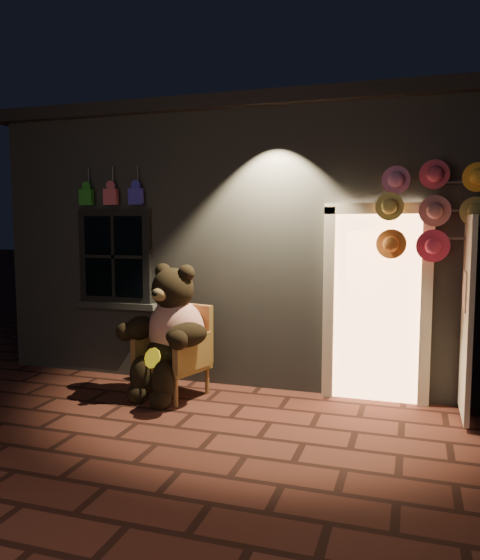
% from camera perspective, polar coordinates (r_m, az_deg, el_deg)
% --- Properties ---
extents(ground, '(60.00, 60.00, 0.00)m').
position_cam_1_polar(ground, '(5.35, -2.50, -15.64)').
color(ground, '#52271F').
rests_on(ground, ground).
extents(shop_building, '(7.30, 5.95, 3.51)m').
position_cam_1_polar(shop_building, '(8.83, 6.48, 4.37)').
color(shop_building, slate).
rests_on(shop_building, ground).
extents(wicker_armchair, '(0.86, 0.82, 1.03)m').
position_cam_1_polar(wicker_armchair, '(6.37, -6.58, -7.28)').
color(wicker_armchair, brown).
rests_on(wicker_armchair, ground).
extents(teddy_bear, '(1.07, 0.98, 1.55)m').
position_cam_1_polar(teddy_bear, '(6.22, -7.31, -5.53)').
color(teddy_bear, '#AE2612').
rests_on(teddy_bear, ground).
extents(hat_rack, '(1.62, 0.22, 2.60)m').
position_cam_1_polar(hat_rack, '(5.96, 20.81, 7.17)').
color(hat_rack, '#59595E').
rests_on(hat_rack, ground).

